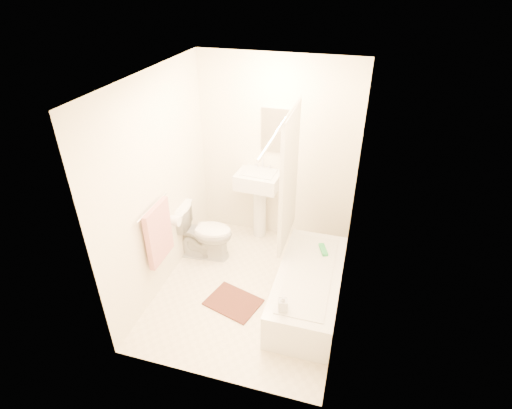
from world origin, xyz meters
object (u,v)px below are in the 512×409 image
(sink, at_px, (259,202))
(bathtub, at_px, (308,288))
(soap_bottle, at_px, (283,303))
(toilet, at_px, (204,232))
(bath_mat, at_px, (233,302))

(sink, bearing_deg, bathtub, -48.23)
(sink, xyz_separation_m, soap_bottle, (0.70, -1.68, -0.01))
(toilet, relative_size, sink, 0.68)
(bathtub, xyz_separation_m, soap_bottle, (-0.16, -0.59, 0.30))
(sink, bearing_deg, toilet, -128.69)
(bath_mat, bearing_deg, soap_bottle, -29.67)
(bathtub, bearing_deg, sink, 128.34)
(toilet, xyz_separation_m, sink, (0.54, 0.60, 0.18))
(toilet, distance_m, sink, 0.83)
(bathtub, bearing_deg, toilet, 160.92)
(bathtub, distance_m, soap_bottle, 0.68)
(sink, bearing_deg, soap_bottle, -63.91)
(bath_mat, height_order, soap_bottle, soap_bottle)
(bathtub, height_order, bath_mat, bathtub)
(sink, xyz_separation_m, bathtub, (0.86, -1.09, -0.32))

